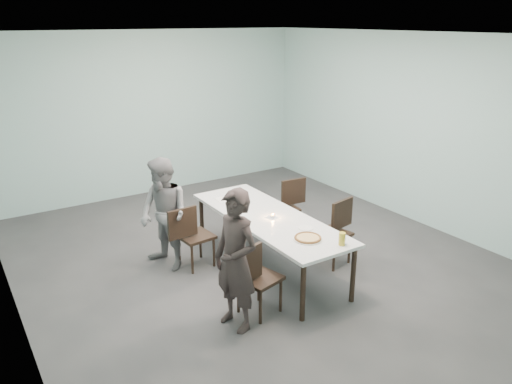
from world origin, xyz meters
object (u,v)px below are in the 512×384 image
chair_near_right (336,228)px  chair_near_left (255,275)px  chair_far_right (287,203)px  amber_tumbler (237,196)px  side_plate (306,228)px  table (269,220)px  tealight (272,216)px  diner_far (164,215)px  pizza (308,238)px  water_tumbler (342,240)px  beer_glass (342,239)px  diner_near (236,261)px  chair_far_left (190,233)px

chair_near_right → chair_near_left: bearing=6.1°
chair_far_right → amber_tumbler: chair_far_right is taller
side_plate → amber_tumbler: bearing=96.2°
table → tealight: 0.10m
chair_far_right → diner_far: (-2.01, -0.01, 0.25)m
pizza → amber_tumbler: bearing=89.0°
chair_near_right → pizza: 1.08m
water_tumbler → tealight: size_ratio=1.61×
water_tumbler → beer_glass: bearing=-135.3°
amber_tumbler → table: bearing=-90.7°
side_plate → beer_glass: bearing=-84.9°
chair_near_left → amber_tumbler: (0.76, 1.64, 0.29)m
diner_far → side_plate: bearing=29.3°
chair_near_right → chair_far_right: (-0.00, 1.13, 0.00)m
beer_glass → amber_tumbler: size_ratio=1.88×
diner_near → amber_tumbler: 2.00m
chair_near_left → diner_near: size_ratio=0.55×
chair_near_left → side_plate: chair_near_left is taller
diner_near → tealight: 1.34m
pizza → water_tumbler: (0.26, -0.30, 0.03)m
chair_far_left → chair_near_right: same height
diner_near → tealight: size_ratio=28.00×
diner_near → water_tumbler: bearing=66.5°
chair_far_right → beer_glass: (-0.68, -1.96, 0.32)m
pizza → beer_glass: size_ratio=2.27×
diner_near → water_tumbler: 1.29m
chair_near_left → side_plate: bearing=2.0°
chair_near_left → diner_near: 0.40m
chair_far_left → amber_tumbler: (0.86, 0.22, 0.29)m
chair_far_left → beer_glass: beer_glass is taller
diner_far → side_plate: diner_far is taller
pizza → side_plate: pizza is taller
pizza → side_plate: size_ratio=1.89×
pizza → diner_near: bearing=-176.3°
table → tealight: (0.01, -0.06, 0.08)m
diner_near → chair_far_left: bearing=160.1°
diner_far → tealight: size_ratio=26.88×
chair_far_left → diner_near: (-0.18, -1.49, 0.28)m
table → diner_far: size_ratio=1.73×
diner_far → beer_glass: bearing=20.4°
beer_glass → water_tumbler: (0.03, 0.02, -0.03)m
chair_far_left → pizza: 1.67m
side_plate → beer_glass: (0.05, -0.59, 0.07)m
chair_far_right → beer_glass: beer_glass is taller
beer_glass → chair_near_left: bearing=161.3°
chair_far_left → chair_far_right: 1.75m
pizza → tealight: tealight is taller
side_plate → chair_near_right: bearing=18.7°
diner_far → tealight: diner_far is taller
chair_far_right → pizza: chair_far_right is taller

